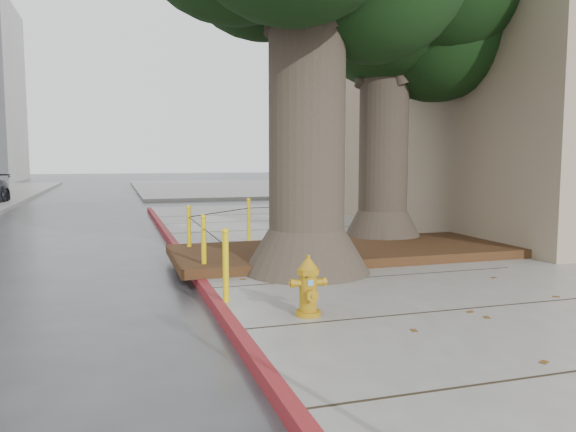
{
  "coord_description": "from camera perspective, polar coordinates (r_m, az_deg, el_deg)",
  "views": [
    {
      "loc": [
        -3.22,
        -5.69,
        1.96
      ],
      "look_at": [
        -0.73,
        2.3,
        1.1
      ],
      "focal_mm": 35.0,
      "sensor_mm": 36.0,
      "label": 1
    }
  ],
  "objects": [
    {
      "name": "ground",
      "position": [
        6.83,
        11.91,
        -10.96
      ],
      "size": [
        140.0,
        140.0,
        0.0
      ],
      "primitive_type": "plane",
      "color": "#28282B",
      "rests_on": "ground"
    },
    {
      "name": "sidewalk_far",
      "position": [
        36.91,
        -2.77,
        2.96
      ],
      "size": [
        16.0,
        20.0,
        0.15
      ],
      "primitive_type": "cube",
      "color": "slate",
      "rests_on": "ground"
    },
    {
      "name": "curb_red",
      "position": [
        8.49,
        -8.65,
        -7.02
      ],
      "size": [
        0.14,
        26.0,
        0.16
      ],
      "primitive_type": "cube",
      "color": "maroon",
      "rests_on": "ground"
    },
    {
      "name": "planter_bed",
      "position": [
        10.58,
        5.9,
        -3.57
      ],
      "size": [
        6.4,
        2.6,
        0.16
      ],
      "primitive_type": "cube",
      "color": "black",
      "rests_on": "sidewalk_main"
    },
    {
      "name": "building_corner",
      "position": [
        19.63,
        26.24,
        14.2
      ],
      "size": [
        12.0,
        13.0,
        10.0
      ],
      "primitive_type": "cube",
      "color": "gray",
      "rests_on": "ground"
    },
    {
      "name": "building_side_white",
      "position": [
        37.15,
        14.15,
        9.63
      ],
      "size": [
        10.0,
        10.0,
        9.0
      ],
      "primitive_type": "cube",
      "color": "silver",
      "rests_on": "ground"
    },
    {
      "name": "building_side_grey",
      "position": [
        45.53,
        16.77,
        10.73
      ],
      "size": [
        12.0,
        14.0,
        12.0
      ],
      "primitive_type": "cube",
      "color": "slate",
      "rests_on": "ground"
    },
    {
      "name": "tree_far",
      "position": [
        12.84,
        11.07,
        19.55
      ],
      "size": [
        4.5,
        3.8,
        7.17
      ],
      "color": "#4C3F33",
      "rests_on": "sidewalk_main"
    },
    {
      "name": "bollard_ring",
      "position": [
        10.42,
        -4.09,
        -1.29
      ],
      "size": [
        3.79,
        5.39,
        0.95
      ],
      "color": "yellow",
      "rests_on": "sidewalk_main"
    },
    {
      "name": "fire_hydrant",
      "position": [
        6.5,
        2.07,
        -7.14
      ],
      "size": [
        0.37,
        0.34,
        0.71
      ],
      "rotation": [
        0.0,
        0.0,
        -0.07
      ],
      "color": "#B27F12",
      "rests_on": "sidewalk_main"
    },
    {
      "name": "car_silver",
      "position": [
        26.05,
        3.9,
        2.85
      ],
      "size": [
        3.59,
        1.82,
        1.17
      ],
      "primitive_type": "imported",
      "rotation": [
        0.0,
        0.0,
        1.7
      ],
      "color": "#B1B0B5",
      "rests_on": "ground"
    },
    {
      "name": "car_red",
      "position": [
        28.12,
        8.36,
        3.04
      ],
      "size": [
        3.61,
        1.26,
        1.19
      ],
      "primitive_type": "imported",
      "rotation": [
        0.0,
        0.0,
        1.57
      ],
      "color": "maroon",
      "rests_on": "ground"
    }
  ]
}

